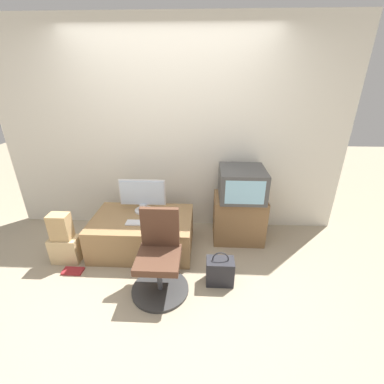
{
  "coord_description": "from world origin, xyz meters",
  "views": [
    {
      "loc": [
        0.41,
        -1.93,
        1.96
      ],
      "look_at": [
        0.28,
        0.91,
        0.67
      ],
      "focal_mm": 24.0,
      "sensor_mm": 36.0,
      "label": 1
    }
  ],
  "objects_px": {
    "mouse": "(162,223)",
    "handbag": "(220,271)",
    "cardboard_box_lower": "(66,249)",
    "book": "(73,271)",
    "office_chair": "(159,261)",
    "crt_tv": "(242,183)",
    "keyboard": "(141,223)",
    "main_monitor": "(143,196)"
  },
  "relations": [
    {
      "from": "office_chair",
      "to": "crt_tv",
      "type": "bearing_deg",
      "value": 46.55
    },
    {
      "from": "handbag",
      "to": "book",
      "type": "height_order",
      "value": "handbag"
    },
    {
      "from": "handbag",
      "to": "mouse",
      "type": "bearing_deg",
      "value": 147.03
    },
    {
      "from": "mouse",
      "to": "main_monitor",
      "type": "bearing_deg",
      "value": 131.97
    },
    {
      "from": "main_monitor",
      "to": "mouse",
      "type": "distance_m",
      "value": 0.45
    },
    {
      "from": "cardboard_box_lower",
      "to": "book",
      "type": "distance_m",
      "value": 0.28
    },
    {
      "from": "main_monitor",
      "to": "cardboard_box_lower",
      "type": "height_order",
      "value": "main_monitor"
    },
    {
      "from": "office_chair",
      "to": "handbag",
      "type": "bearing_deg",
      "value": 9.34
    },
    {
      "from": "keyboard",
      "to": "mouse",
      "type": "distance_m",
      "value": 0.24
    },
    {
      "from": "crt_tv",
      "to": "keyboard",
      "type": "bearing_deg",
      "value": -161.25
    },
    {
      "from": "mouse",
      "to": "handbag",
      "type": "height_order",
      "value": "mouse"
    },
    {
      "from": "mouse",
      "to": "cardboard_box_lower",
      "type": "distance_m",
      "value": 1.14
    },
    {
      "from": "keyboard",
      "to": "main_monitor",
      "type": "bearing_deg",
      "value": 96.0
    },
    {
      "from": "mouse",
      "to": "cardboard_box_lower",
      "type": "height_order",
      "value": "mouse"
    },
    {
      "from": "office_chair",
      "to": "book",
      "type": "distance_m",
      "value": 1.06
    },
    {
      "from": "office_chair",
      "to": "handbag",
      "type": "distance_m",
      "value": 0.63
    },
    {
      "from": "cardboard_box_lower",
      "to": "keyboard",
      "type": "bearing_deg",
      "value": 10.93
    },
    {
      "from": "mouse",
      "to": "book",
      "type": "bearing_deg",
      "value": -160.06
    },
    {
      "from": "mouse",
      "to": "crt_tv",
      "type": "bearing_deg",
      "value": 23.73
    },
    {
      "from": "handbag",
      "to": "office_chair",
      "type": "bearing_deg",
      "value": -170.66
    },
    {
      "from": "keyboard",
      "to": "book",
      "type": "xyz_separation_m",
      "value": [
        -0.7,
        -0.35,
        -0.42
      ]
    },
    {
      "from": "main_monitor",
      "to": "crt_tv",
      "type": "bearing_deg",
      "value": 4.78
    },
    {
      "from": "keyboard",
      "to": "cardboard_box_lower",
      "type": "bearing_deg",
      "value": -169.07
    },
    {
      "from": "crt_tv",
      "to": "cardboard_box_lower",
      "type": "xyz_separation_m",
      "value": [
        -2.02,
        -0.56,
        -0.62
      ]
    },
    {
      "from": "book",
      "to": "mouse",
      "type": "bearing_deg",
      "value": 19.94
    },
    {
      "from": "keyboard",
      "to": "handbag",
      "type": "relative_size",
      "value": 0.9
    },
    {
      "from": "office_chair",
      "to": "cardboard_box_lower",
      "type": "xyz_separation_m",
      "value": [
        -1.14,
        0.36,
        -0.17
      ]
    },
    {
      "from": "office_chair",
      "to": "cardboard_box_lower",
      "type": "distance_m",
      "value": 1.21
    },
    {
      "from": "main_monitor",
      "to": "book",
      "type": "distance_m",
      "value": 1.12
    },
    {
      "from": "main_monitor",
      "to": "mouse",
      "type": "height_order",
      "value": "main_monitor"
    },
    {
      "from": "keyboard",
      "to": "office_chair",
      "type": "xyz_separation_m",
      "value": [
        0.29,
        -0.53,
        -0.11
      ]
    },
    {
      "from": "main_monitor",
      "to": "handbag",
      "type": "bearing_deg",
      "value": -38.21
    },
    {
      "from": "cardboard_box_lower",
      "to": "handbag",
      "type": "distance_m",
      "value": 1.76
    },
    {
      "from": "cardboard_box_lower",
      "to": "main_monitor",
      "type": "bearing_deg",
      "value": 29.38
    },
    {
      "from": "crt_tv",
      "to": "office_chair",
      "type": "xyz_separation_m",
      "value": [
        -0.88,
        -0.92,
        -0.45
      ]
    },
    {
      "from": "cardboard_box_lower",
      "to": "book",
      "type": "bearing_deg",
      "value": -52.76
    },
    {
      "from": "mouse",
      "to": "handbag",
      "type": "xyz_separation_m",
      "value": [
        0.65,
        -0.42,
        -0.3
      ]
    },
    {
      "from": "mouse",
      "to": "book",
      "type": "height_order",
      "value": "mouse"
    },
    {
      "from": "keyboard",
      "to": "book",
      "type": "bearing_deg",
      "value": -153.32
    },
    {
      "from": "cardboard_box_lower",
      "to": "handbag",
      "type": "xyz_separation_m",
      "value": [
        1.74,
        -0.26,
        -0.01
      ]
    },
    {
      "from": "mouse",
      "to": "handbag",
      "type": "relative_size",
      "value": 0.16
    },
    {
      "from": "mouse",
      "to": "office_chair",
      "type": "height_order",
      "value": "office_chair"
    }
  ]
}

